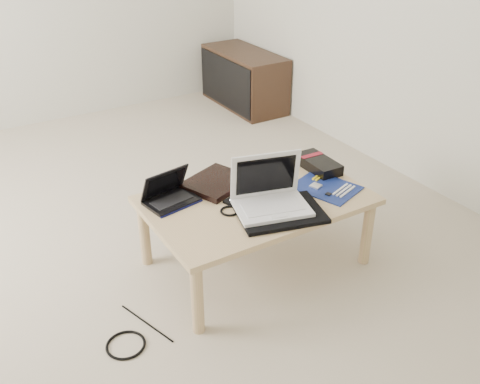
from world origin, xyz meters
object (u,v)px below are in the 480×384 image
coffee_table (256,206)px  media_cabinet (244,79)px  gpu_box (318,164)px  white_laptop (270,196)px  netbook (170,195)px

coffee_table → media_cabinet: bearing=59.9°
gpu_box → coffee_table: bearing=-168.7°
white_laptop → media_cabinet: bearing=61.1°
white_laptop → gpu_box: (0.47, 0.22, -0.04)m
coffee_table → gpu_box: bearing=11.3°
netbook → coffee_table: bearing=-26.4°
white_laptop → gpu_box: 0.52m
media_cabinet → coffee_table: bearing=-120.1°
gpu_box → media_cabinet: bearing=69.4°
coffee_table → white_laptop: bearing=-93.2°
media_cabinet → netbook: (-1.61, -1.91, 0.19)m
coffee_table → gpu_box: size_ratio=3.94×
netbook → gpu_box: 0.86m
coffee_table → netbook: size_ratio=3.99×
gpu_box → netbook: bearing=173.4°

